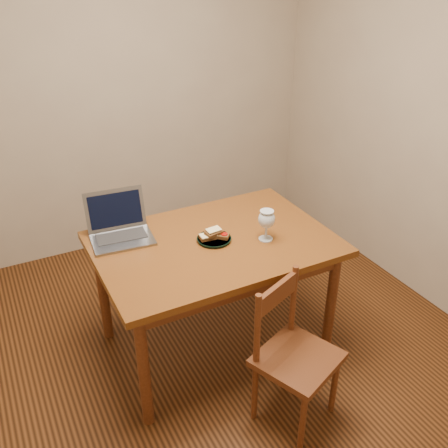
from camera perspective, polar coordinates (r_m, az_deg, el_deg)
name	(u,v)px	position (r m, az deg, el deg)	size (l,w,h in m)	color
floor	(210,358)	(3.12, -1.59, -15.04)	(3.20, 3.20, 0.02)	black
back_wall	(111,83)	(3.87, -12.78, 15.40)	(3.20, 0.02, 2.60)	gray
right_wall	(445,110)	(3.39, 23.93, 11.83)	(0.02, 3.20, 2.60)	gray
table	(214,254)	(2.81, -1.14, -3.43)	(1.30, 0.90, 0.74)	#55240E
chair	(295,349)	(2.55, 8.07, -14.00)	(0.48, 0.47, 0.40)	#43200E
plate	(214,239)	(2.76, -1.14, -1.75)	(0.19, 0.19, 0.02)	black
sandwich_cheese	(208,236)	(2.75, -1.83, -1.41)	(0.09, 0.06, 0.03)	#381E0C
sandwich_tomato	(221,235)	(2.76, -0.38, -1.25)	(0.09, 0.05, 0.03)	#381E0C
sandwich_top	(214,232)	(2.74, -1.19, -0.90)	(0.09, 0.06, 0.03)	#381E0C
milk_glass	(266,225)	(2.74, 4.86, -0.13)	(0.09, 0.09, 0.18)	white
laptop	(119,225)	(2.85, -11.90, -0.14)	(0.36, 0.33, 0.24)	slate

